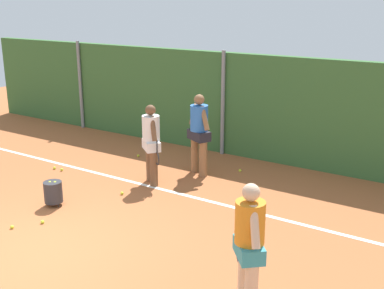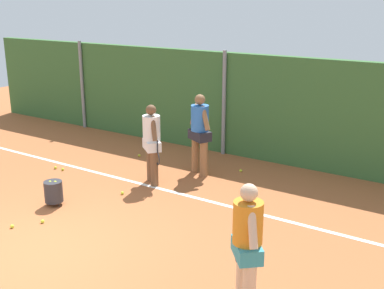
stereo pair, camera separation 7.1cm
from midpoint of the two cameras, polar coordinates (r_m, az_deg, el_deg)
ground_plane at (r=9.61m, az=-9.20°, el=-7.73°), size 26.93×26.93×0.00m
hedge_fence_backdrop at (r=12.73m, az=4.29°, el=4.79°), size 17.51×0.25×2.63m
fence_post_left at (r=15.62m, az=-12.57°, el=6.79°), size 0.10×0.10×2.70m
fence_post_center at (r=12.57m, az=3.90°, el=4.80°), size 0.10×0.10×2.70m
court_baseline_paint at (r=10.63m, az=-3.95°, el=-5.06°), size 12.79×0.10×0.01m
player_foreground_near at (r=6.32m, az=6.77°, el=-11.20°), size 0.62×0.61×1.78m
player_midcourt at (r=10.61m, az=-4.53°, el=0.52°), size 0.69×0.56×1.77m
player_backcourt_far at (r=11.13m, az=1.10°, el=1.71°), size 0.73×0.53×1.88m
ball_hopper at (r=10.02m, az=-15.67°, el=-5.29°), size 0.36×0.36×0.51m
tennis_ball_0 at (r=12.03m, az=-14.69°, el=-2.81°), size 0.07×0.07×0.07m
tennis_ball_1 at (r=12.53m, az=1.57°, el=-1.45°), size 0.07×0.07×0.07m
tennis_ball_2 at (r=10.36m, az=-7.94°, el=-5.63°), size 0.07×0.07×0.07m
tennis_ball_3 at (r=12.19m, az=-15.49°, el=-2.61°), size 0.07×0.07×0.07m
tennis_ball_4 at (r=12.70m, az=-6.02°, el=-1.29°), size 0.07×0.07×0.07m
tennis_ball_5 at (r=11.61m, az=5.88°, el=-3.05°), size 0.07×0.07×0.07m
tennis_ball_6 at (r=9.42m, az=-16.84°, el=-8.58°), size 0.07×0.07×0.07m
tennis_ball_9 at (r=9.40m, az=-20.05°, el=-8.96°), size 0.07×0.07×0.07m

